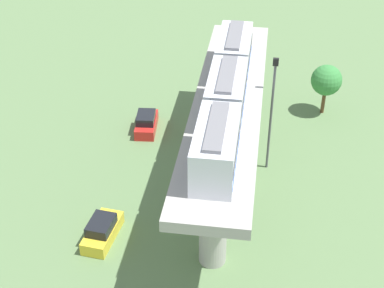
{
  "coord_description": "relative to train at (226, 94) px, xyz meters",
  "views": [
    {
      "loc": [
        -2.67,
        38.25,
        29.38
      ],
      "look_at": [
        2.5,
        1.95,
        4.61
      ],
      "focal_mm": 53.74,
      "sensor_mm": 36.0,
      "label": 1
    }
  ],
  "objects": [
    {
      "name": "tree_near_viaduct",
      "position": [
        -8.55,
        -14.18,
        -5.65
      ],
      "size": [
        2.98,
        2.98,
        5.08
      ],
      "color": "brown",
      "rests_on": "ground"
    },
    {
      "name": "parked_car_yellow",
      "position": [
        8.19,
        6.43,
        -8.47
      ],
      "size": [
        2.26,
        4.37,
        1.76
      ],
      "rotation": [
        0.0,
        0.0,
        -0.11
      ],
      "color": "yellow",
      "rests_on": "ground"
    },
    {
      "name": "parked_car_red",
      "position": [
        8.07,
        -8.58,
        -8.47
      ],
      "size": [
        2.15,
        4.34,
        1.76
      ],
      "rotation": [
        0.0,
        0.0,
        0.08
      ],
      "color": "red",
      "rests_on": "ground"
    },
    {
      "name": "ground_plane",
      "position": [
        0.0,
        -1.95,
        -9.21
      ],
      "size": [
        120.0,
        120.0,
        0.0
      ],
      "primitive_type": "plane",
      "color": "#5B7A4C"
    },
    {
      "name": "viaduct",
      "position": [
        0.0,
        -1.95,
        -3.4
      ],
      "size": [
        5.2,
        28.85,
        7.68
      ],
      "color": "#A8A59E",
      "rests_on": "ground"
    },
    {
      "name": "train",
      "position": [
        0.0,
        0.0,
        0.0
      ],
      "size": [
        2.64,
        20.5,
        3.24
      ],
      "color": "silver",
      "rests_on": "viaduct"
    },
    {
      "name": "signal_post",
      "position": [
        -3.4,
        -4.17,
        -3.55
      ],
      "size": [
        0.44,
        0.28,
        10.28
      ],
      "color": "#4C4C51",
      "rests_on": "ground"
    }
  ]
}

